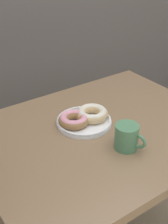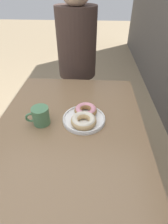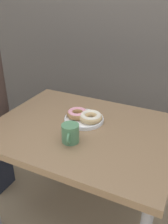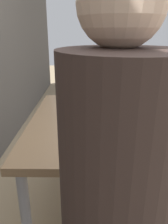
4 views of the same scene
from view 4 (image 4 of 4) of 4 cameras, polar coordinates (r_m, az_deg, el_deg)
name	(u,v)px [view 4 (image 4 of 4)]	position (r m, az deg, el deg)	size (l,w,h in m)	color
ground_plane	(114,209)	(1.79, 7.79, -23.81)	(14.00, 14.00, 0.00)	#937F60
dining_table	(96,131)	(1.40, 3.11, -4.86)	(1.06, 0.82, 0.72)	#846647
donut_plate	(84,117)	(1.33, -0.10, -1.25)	(0.27, 0.24, 0.06)	white
coffee_mug	(122,111)	(1.37, 9.84, 0.18)	(0.09, 0.13, 0.10)	#4C7F56
person_figure	(117,210)	(0.70, 8.62, -24.02)	(0.36, 0.32, 1.41)	#232838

